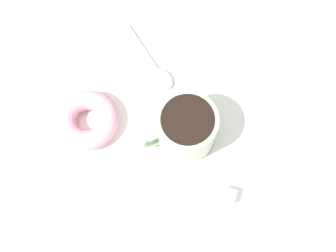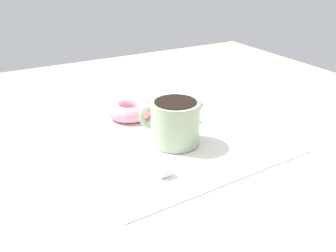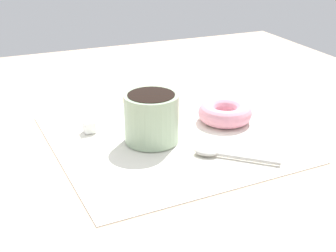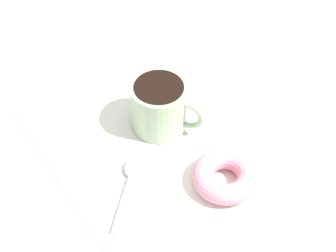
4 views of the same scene
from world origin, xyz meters
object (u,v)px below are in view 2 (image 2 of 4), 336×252
Objects in this scene: spoon at (195,117)px; sugar_cube at (163,169)px; donut at (130,110)px; coffee_cup at (176,121)px.

spoon is 21.65cm from sugar_cube.
spoon is at bearing 56.13° from donut.
spoon is at bearing 134.08° from sugar_cube.
donut is 0.87× the size of spoon.
spoon is (7.31, 10.89, -1.09)cm from donut.
donut reaches higher than sugar_cube.
coffee_cup is at bearing 139.47° from sugar_cube.
sugar_cube is at bearing -45.92° from spoon.
sugar_cube is (15.06, -15.55, 0.52)cm from spoon.
sugar_cube is (8.45, -7.22, -3.04)cm from coffee_cup.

